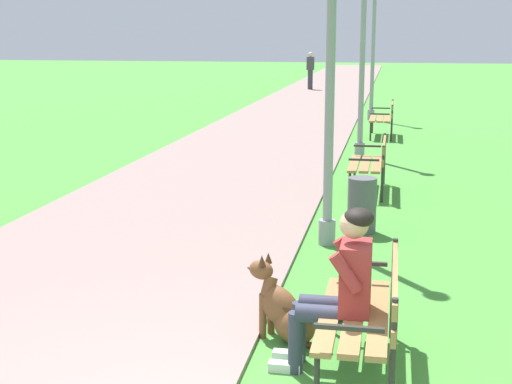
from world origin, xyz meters
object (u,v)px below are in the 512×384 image
object	(u,v)px
pedestrian_distant	(310,71)
dog_brown	(285,311)
park_bench_mid	(372,160)
lamp_post_near	(330,69)
person_seated_on_near_bench	(340,283)
lamp_post_far	(373,42)
litter_bin	(362,205)
park_bench_far	(384,116)
park_bench_near	(368,308)
lamp_post_mid	(363,46)

from	to	relation	value
pedestrian_distant	dog_brown	bearing A→B (deg)	-83.96
park_bench_mid	lamp_post_near	world-z (taller)	lamp_post_near
person_seated_on_near_bench	lamp_post_far	size ratio (longest dim) A/B	0.29
lamp_post_near	litter_bin	bearing A→B (deg)	59.12
park_bench_far	litter_bin	world-z (taller)	park_bench_far
litter_bin	park_bench_far	bearing A→B (deg)	89.14
park_bench_mid	pedestrian_distant	xyz separation A→B (m)	(-3.34, 20.88, 0.33)
lamp_post_near	litter_bin	xyz separation A→B (m)	(0.38, 0.63, -1.71)
person_seated_on_near_bench	litter_bin	xyz separation A→B (m)	(-0.01, 3.96, -0.33)
park_bench_near	lamp_post_mid	distance (m)	9.93
park_bench_mid	lamp_post_mid	xyz separation A→B (m)	(-0.34, 3.35, 1.69)
park_bench_far	litter_bin	distance (m)	8.85
park_bench_mid	park_bench_far	bearing A→B (deg)	89.18
dog_brown	pedestrian_distant	bearing A→B (deg)	96.04
park_bench_mid	person_seated_on_near_bench	size ratio (longest dim) A/B	1.20
lamp_post_far	litter_bin	world-z (taller)	lamp_post_far
litter_bin	pedestrian_distant	size ratio (longest dim) A/B	0.42
park_bench_far	park_bench_mid	bearing A→B (deg)	-90.82
dog_brown	park_bench_far	bearing A→B (deg)	87.24
dog_brown	lamp_post_far	size ratio (longest dim) A/B	0.18
pedestrian_distant	park_bench_mid	bearing A→B (deg)	-80.91
lamp_post_near	pedestrian_distant	world-z (taller)	lamp_post_near
park_bench_near	pedestrian_distant	distance (m)	27.52
park_bench_far	lamp_post_mid	distance (m)	3.52
lamp_post_far	pedestrian_distant	bearing A→B (deg)	105.34
person_seated_on_near_bench	litter_bin	distance (m)	3.97
lamp_post_far	dog_brown	bearing A→B (deg)	-90.61
park_bench_far	lamp_post_near	xyz separation A→B (m)	(-0.51, -9.48, 1.55)
park_bench_far	pedestrian_distant	distance (m)	14.88
pedestrian_distant	park_bench_far	bearing A→B (deg)	-76.66
lamp_post_mid	pedestrian_distant	distance (m)	17.83
lamp_post_near	lamp_post_far	world-z (taller)	lamp_post_far
lamp_post_near	pedestrian_distant	size ratio (longest dim) A/B	2.42
lamp_post_mid	litter_bin	bearing A→B (deg)	-87.02
park_bench_near	dog_brown	distance (m)	0.87
park_bench_mid	pedestrian_distant	distance (m)	21.15
park_bench_near	dog_brown	size ratio (longest dim) A/B	1.93
lamp_post_near	litter_bin	world-z (taller)	lamp_post_near
park_bench_near	lamp_post_mid	xyz separation A→B (m)	(-0.52, 9.77, 1.69)
dog_brown	litter_bin	world-z (taller)	dog_brown
park_bench_mid	litter_bin	distance (m)	2.45
park_bench_mid	lamp_post_far	size ratio (longest dim) A/B	0.35
lamp_post_far	park_bench_near	bearing A→B (deg)	-88.20
park_bench_far	person_seated_on_near_bench	world-z (taller)	person_seated_on_near_bench
person_seated_on_near_bench	lamp_post_mid	size ratio (longest dim) A/B	0.29
park_bench_near	park_bench_far	distance (m)	12.82
person_seated_on_near_bench	dog_brown	distance (m)	0.78
park_bench_near	person_seated_on_near_bench	xyz separation A→B (m)	(-0.21, 0.01, 0.17)
park_bench_near	litter_bin	world-z (taller)	park_bench_near
park_bench_far	litter_bin	size ratio (longest dim) A/B	2.14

